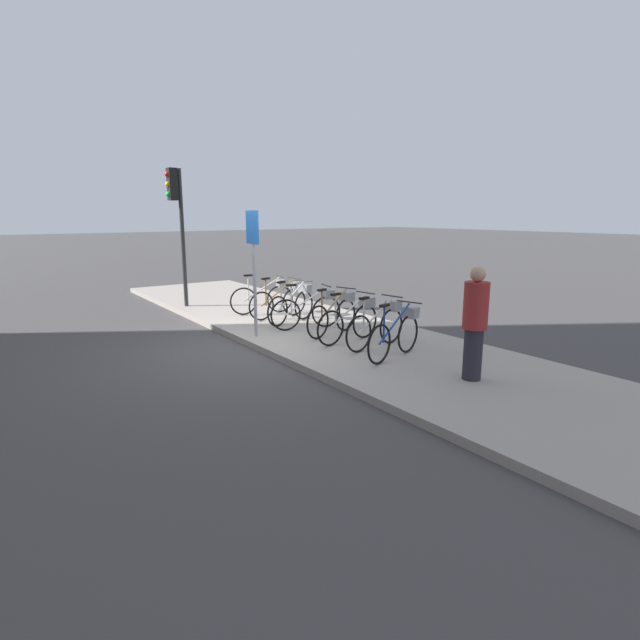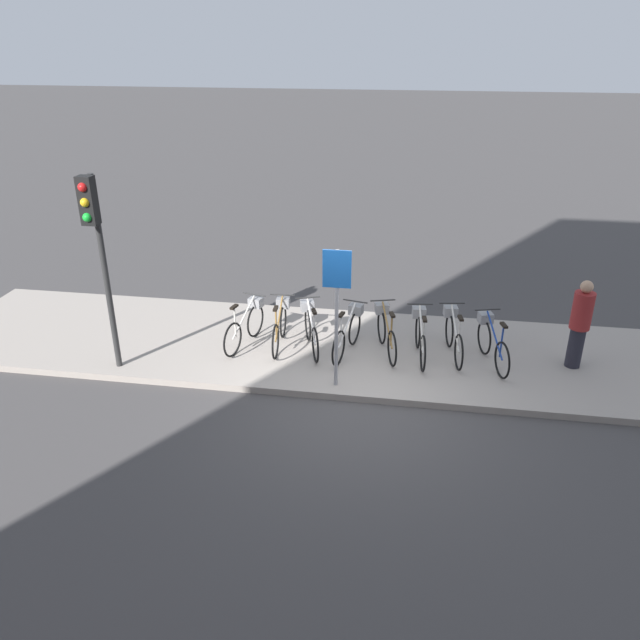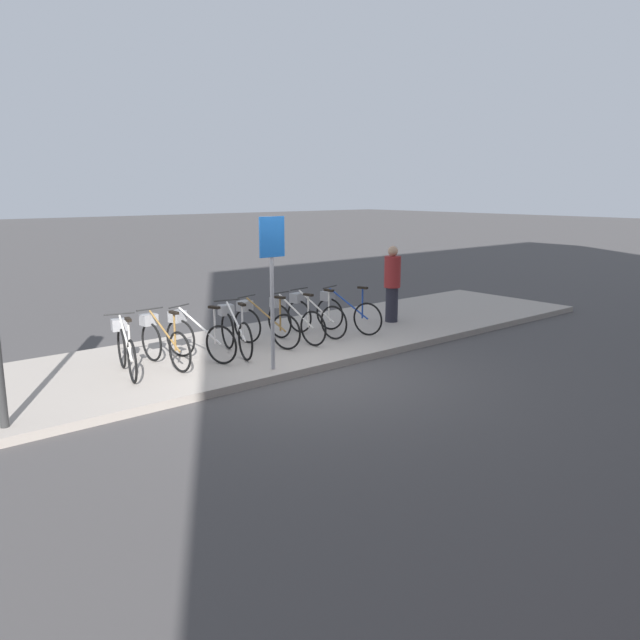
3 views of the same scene
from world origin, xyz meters
The scene contains 12 objects.
ground_plane centered at (0.00, 0.00, 0.00)m, with size 120.00×120.00×0.00m, color #423F3F.
sidewalk centered at (0.00, 1.67, 0.06)m, with size 16.31×3.35×0.12m.
parked_bicycle_0 centered at (-2.22, 1.54, 0.54)m, with size 0.51×1.47×0.93m.
parked_bicycle_1 centered at (-1.60, 1.59, 0.54)m, with size 0.46×1.51×0.93m.
parked_bicycle_2 centered at (-1.03, 1.56, 0.54)m, with size 0.62×1.44×0.93m.
parked_bicycle_3 centered at (-0.32, 1.51, 0.54)m, with size 0.50×1.48×0.93m.
parked_bicycle_4 centered at (0.33, 1.64, 0.54)m, with size 0.57×1.46×0.93m.
parked_bicycle_5 centered at (0.95, 1.56, 0.54)m, with size 0.46×1.50×0.93m.
parked_bicycle_6 centered at (1.53, 1.70, 0.54)m, with size 0.46×1.49×0.93m.
parked_bicycle_7 centered at (2.18, 1.51, 0.54)m, with size 0.56×1.46×0.93m.
pedestrian centered at (3.60, 1.59, 0.95)m, with size 0.34×0.34×1.59m.
sign_post centered at (-0.39, 0.29, 1.71)m, with size 0.44×0.07×2.34m.
Camera 3 is at (-5.79, -7.29, 2.84)m, focal length 35.00 mm.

